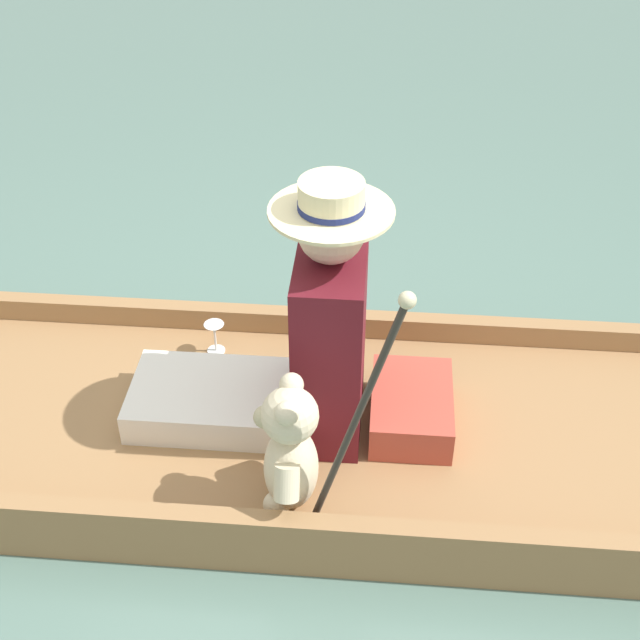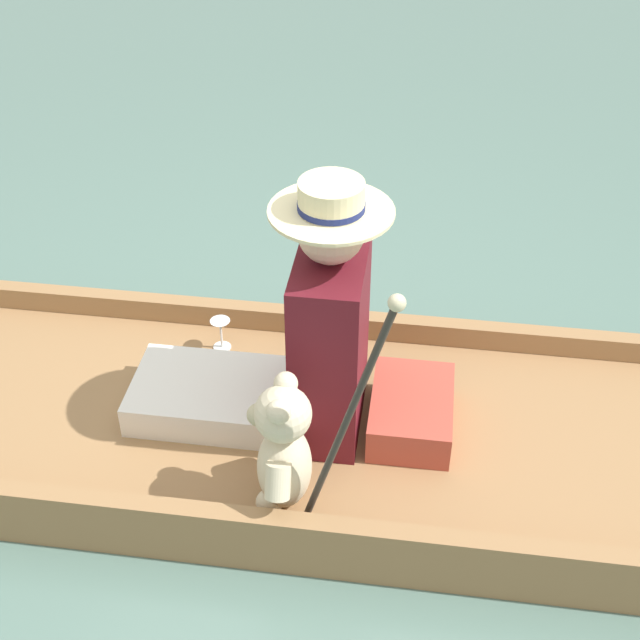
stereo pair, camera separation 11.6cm
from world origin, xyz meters
TOP-DOWN VIEW (x-y plane):
  - ground_plane at (0.00, 0.00)m, footprint 16.00×16.00m
  - punt_boat at (0.00, 0.00)m, footprint 1.01×2.94m
  - seat_cushion at (0.02, -0.44)m, footprint 0.37×0.26m
  - seated_person at (0.02, -0.09)m, footprint 0.38×0.82m
  - teddy_bear at (-0.33, -0.09)m, footprint 0.31×0.18m
  - wine_glass at (0.33, 0.25)m, footprint 0.07×0.07m
  - walking_cane at (-0.41, -0.30)m, footprint 0.04×0.26m

SIDE VIEW (x-z plane):
  - ground_plane at x=0.00m, z-range 0.00..0.00m
  - punt_boat at x=0.00m, z-range -0.03..0.17m
  - seat_cushion at x=0.02m, z-range 0.12..0.25m
  - wine_glass at x=0.33m, z-range 0.15..0.28m
  - teddy_bear at x=-0.33m, z-range 0.11..0.55m
  - seated_person at x=0.02m, z-range 0.00..0.87m
  - walking_cane at x=-0.41m, z-range 0.19..1.02m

